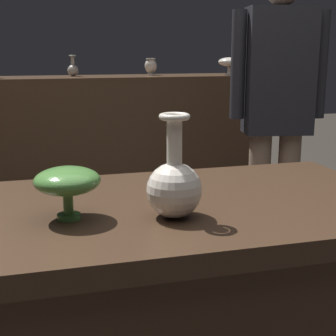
{
  "coord_description": "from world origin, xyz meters",
  "views": [
    {
      "loc": [
        -0.3,
        -1.14,
        1.17
      ],
      "look_at": [
        0.0,
        -0.05,
        0.9
      ],
      "focal_mm": 54.15,
      "sensor_mm": 36.0,
      "label": 1
    }
  ],
  "objects_px": {
    "shelf_vase_right": "(151,66)",
    "shelf_vase_far_right": "(229,62)",
    "visitor_near_right": "(277,105)",
    "vase_tall_behind": "(67,182)",
    "shelf_vase_center": "(73,69)",
    "vase_centerpiece": "(175,185)"
  },
  "relations": [
    {
      "from": "vase_tall_behind",
      "to": "shelf_vase_right",
      "type": "distance_m",
      "value": 2.43
    },
    {
      "from": "shelf_vase_center",
      "to": "visitor_near_right",
      "type": "bearing_deg",
      "value": -52.6
    },
    {
      "from": "vase_tall_behind",
      "to": "shelf_vase_center",
      "type": "distance_m",
      "value": 2.33
    },
    {
      "from": "vase_tall_behind",
      "to": "shelf_vase_right",
      "type": "height_order",
      "value": "shelf_vase_right"
    },
    {
      "from": "vase_centerpiece",
      "to": "shelf_vase_far_right",
      "type": "relative_size",
      "value": 1.54
    },
    {
      "from": "shelf_vase_center",
      "to": "shelf_vase_right",
      "type": "xyz_separation_m",
      "value": [
        0.52,
        -0.0,
        0.02
      ]
    },
    {
      "from": "shelf_vase_right",
      "to": "shelf_vase_center",
      "type": "bearing_deg",
      "value": 179.64
    },
    {
      "from": "vase_centerpiece",
      "to": "vase_tall_behind",
      "type": "xyz_separation_m",
      "value": [
        -0.23,
        0.05,
        0.01
      ]
    },
    {
      "from": "vase_tall_behind",
      "to": "visitor_near_right",
      "type": "bearing_deg",
      "value": 46.46
    },
    {
      "from": "shelf_vase_right",
      "to": "shelf_vase_far_right",
      "type": "xyz_separation_m",
      "value": [
        0.52,
        -0.12,
        0.02
      ]
    },
    {
      "from": "vase_tall_behind",
      "to": "shelf_vase_center",
      "type": "height_order",
      "value": "shelf_vase_center"
    },
    {
      "from": "vase_tall_behind",
      "to": "vase_centerpiece",
      "type": "bearing_deg",
      "value": -12.42
    },
    {
      "from": "shelf_vase_center",
      "to": "visitor_near_right",
      "type": "xyz_separation_m",
      "value": [
        0.88,
        -1.15,
        -0.14
      ]
    },
    {
      "from": "shelf_vase_far_right",
      "to": "visitor_near_right",
      "type": "distance_m",
      "value": 1.05
    },
    {
      "from": "shelf_vase_right",
      "to": "vase_centerpiece",
      "type": "bearing_deg",
      "value": -102.41
    },
    {
      "from": "shelf_vase_center",
      "to": "shelf_vase_right",
      "type": "relative_size",
      "value": 1.2
    },
    {
      "from": "vase_centerpiece",
      "to": "shelf_vase_far_right",
      "type": "xyz_separation_m",
      "value": [
        1.04,
        2.24,
        0.2
      ]
    },
    {
      "from": "shelf_vase_far_right",
      "to": "visitor_near_right",
      "type": "relative_size",
      "value": 0.1
    },
    {
      "from": "shelf_vase_right",
      "to": "shelf_vase_far_right",
      "type": "bearing_deg",
      "value": -12.91
    },
    {
      "from": "vase_centerpiece",
      "to": "vase_tall_behind",
      "type": "relative_size",
      "value": 1.6
    },
    {
      "from": "visitor_near_right",
      "to": "shelf_vase_center",
      "type": "bearing_deg",
      "value": -41.07
    },
    {
      "from": "vase_centerpiece",
      "to": "visitor_near_right",
      "type": "bearing_deg",
      "value": 54.15
    }
  ]
}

